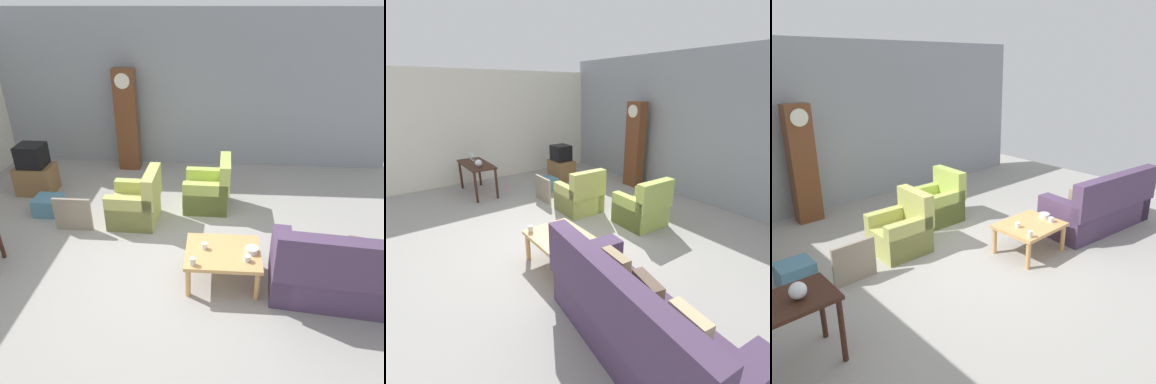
# 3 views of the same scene
# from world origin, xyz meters

# --- Properties ---
(ground_plane) EXTENTS (10.40, 10.40, 0.00)m
(ground_plane) POSITION_xyz_m (0.00, 0.00, 0.00)
(ground_plane) COLOR #999691
(garage_door_wall) EXTENTS (8.40, 0.16, 3.20)m
(garage_door_wall) POSITION_xyz_m (0.00, 3.60, 1.60)
(garage_door_wall) COLOR gray
(garage_door_wall) RESTS_ON ground_plane
(pegboard_wall_left) EXTENTS (0.12, 6.40, 2.88)m
(pegboard_wall_left) POSITION_xyz_m (-4.20, 0.40, 1.44)
(pegboard_wall_left) COLOR silver
(pegboard_wall_left) RESTS_ON ground_plane
(couch_floral) EXTENTS (2.18, 1.10, 1.04)m
(couch_floral) POSITION_xyz_m (2.28, -0.58, 0.36)
(couch_floral) COLOR #4C3856
(couch_floral) RESTS_ON ground_plane
(armchair_olive_near) EXTENTS (0.81, 0.78, 0.92)m
(armchair_olive_near) POSITION_xyz_m (-0.77, 1.02, 0.31)
(armchair_olive_near) COLOR tan
(armchair_olive_near) RESTS_ON ground_plane
(armchair_olive_far) EXTENTS (0.81, 0.78, 0.92)m
(armchair_olive_far) POSITION_xyz_m (0.40, 1.59, 0.31)
(armchair_olive_far) COLOR #AABF55
(armchair_olive_far) RESTS_ON ground_plane
(coffee_table_wood) EXTENTS (0.96, 0.76, 0.46)m
(coffee_table_wood) POSITION_xyz_m (0.63, -0.34, 0.40)
(coffee_table_wood) COLOR tan
(coffee_table_wood) RESTS_ON ground_plane
(console_table_dark) EXTENTS (1.30, 0.56, 0.75)m
(console_table_dark) POSITION_xyz_m (-3.11, -0.33, 0.64)
(console_table_dark) COLOR #381E14
(console_table_dark) RESTS_ON ground_plane
(grandfather_clock) EXTENTS (0.44, 0.30, 2.12)m
(grandfather_clock) POSITION_xyz_m (-1.37, 3.19, 1.07)
(grandfather_clock) COLOR brown
(grandfather_clock) RESTS_ON ground_plane
(tv_stand_cabinet) EXTENTS (0.68, 0.52, 0.54)m
(tv_stand_cabinet) POSITION_xyz_m (-2.90, 1.93, 0.27)
(tv_stand_cabinet) COLOR brown
(tv_stand_cabinet) RESTS_ON ground_plane
(tv_crt) EXTENTS (0.48, 0.44, 0.42)m
(tv_crt) POSITION_xyz_m (-2.90, 1.93, 0.75)
(tv_crt) COLOR black
(tv_crt) RESTS_ON tv_stand_cabinet
(framed_picture_leaning) EXTENTS (0.60, 0.05, 0.56)m
(framed_picture_leaning) POSITION_xyz_m (-1.74, 0.69, 0.28)
(framed_picture_leaning) COLOR gray
(framed_picture_leaning) RESTS_ON ground_plane
(storage_box_blue) EXTENTS (0.45, 0.40, 0.31)m
(storage_box_blue) POSITION_xyz_m (-2.36, 1.15, 0.16)
(storage_box_blue) COLOR teal
(storage_box_blue) RESTS_ON ground_plane
(glass_dome_cloche) EXTENTS (0.16, 0.16, 0.16)m
(glass_dome_cloche) POSITION_xyz_m (-2.79, -0.36, 0.83)
(glass_dome_cloche) COLOR silver
(glass_dome_cloche) RESTS_ON console_table_dark
(cup_white_porcelain) EXTENTS (0.07, 0.07, 0.08)m
(cup_white_porcelain) POSITION_xyz_m (0.39, -0.30, 0.50)
(cup_white_porcelain) COLOR white
(cup_white_porcelain) RESTS_ON coffee_table_wood
(cup_blue_rimmed) EXTENTS (0.08, 0.08, 0.08)m
(cup_blue_rimmed) POSITION_xyz_m (0.93, -0.51, 0.50)
(cup_blue_rimmed) COLOR silver
(cup_blue_rimmed) RESTS_ON coffee_table_wood
(cup_cream_tall) EXTENTS (0.08, 0.08, 0.09)m
(cup_cream_tall) POSITION_xyz_m (0.27, -0.63, 0.51)
(cup_cream_tall) COLOR beige
(cup_cream_tall) RESTS_ON coffee_table_wood
(bowl_white_stacked) EXTENTS (0.17, 0.17, 0.07)m
(bowl_white_stacked) POSITION_xyz_m (1.00, -0.33, 0.50)
(bowl_white_stacked) COLOR white
(bowl_white_stacked) RESTS_ON coffee_table_wood
(wine_glass_tall) EXTENTS (0.06, 0.06, 0.21)m
(wine_glass_tall) POSITION_xyz_m (-3.60, -0.29, 0.89)
(wine_glass_tall) COLOR silver
(wine_glass_tall) RESTS_ON console_table_dark
(wine_glass_mid) EXTENTS (0.07, 0.07, 0.21)m
(wine_glass_mid) POSITION_xyz_m (-3.41, -0.30, 0.88)
(wine_glass_mid) COLOR silver
(wine_glass_mid) RESTS_ON console_table_dark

